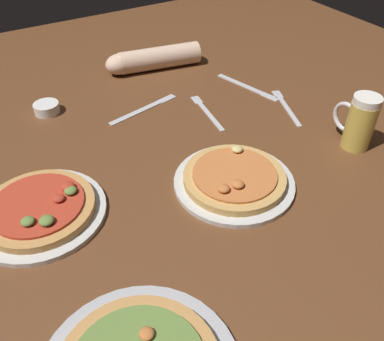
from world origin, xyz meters
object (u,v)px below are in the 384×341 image
Objects in this scene: beer_mug_dark at (359,122)px; knife_spare at (144,109)px; fork_spare at (207,111)px; diner_arm at (150,59)px; pizza_plate_far at (40,210)px; knife_right at (248,87)px; pizza_plate_near at (234,179)px; fork_left at (286,106)px; ramekin_butter at (47,108)px.

beer_mug_dark is 0.61m from knife_spare.
diner_arm is at bearing 92.74° from fork_spare.
beer_mug_dark is 0.43m from fork_spare.
beer_mug_dark is (0.79, -0.17, 0.06)m from pizza_plate_far.
knife_spare is (-0.15, 0.11, 0.00)m from fork_spare.
knife_right is at bearing -53.07° from diner_arm.
fork_spare is (0.54, 0.17, -0.01)m from pizza_plate_far.
knife_spare is at bearing 131.57° from beer_mug_dark.
pizza_plate_far is at bearing -162.41° from knife_right.
pizza_plate_near is 1.40× the size of fork_left.
fork_left is 0.98× the size of fork_spare.
pizza_plate_far is at bearing 162.32° from pizza_plate_near.
diner_arm reaches higher than pizza_plate_far.
fork_spare is at bearing -87.26° from diner_arm.
beer_mug_dark reaches higher than fork_left.
diner_arm is (-0.24, 0.44, 0.03)m from fork_left.
diner_arm is at bearing 44.66° from pizza_plate_far.
knife_right is at bearing -16.75° from ramekin_butter.
ramekin_butter is 0.31× the size of knife_right.
fork_left is at bearing 31.41° from pizza_plate_near.
diner_arm is (0.14, 0.23, 0.03)m from knife_spare.
fork_left is 0.61× the size of diner_arm.
ramekin_butter reaches higher than knife_right.
pizza_plate_far is 0.57m from fork_spare.
pizza_plate_far is at bearing -135.34° from diner_arm.
ramekin_butter is 0.63m from knife_right.
diner_arm is at bearing 59.56° from knife_spare.
beer_mug_dark is 0.61× the size of knife_spare.
pizza_plate_far is 0.44m from ramekin_butter.
beer_mug_dark is at bearing -41.66° from ramekin_butter.
fork_spare is at bearing 156.11° from fork_left.
beer_mug_dark is at bearing -84.61° from fork_left.
fork_spare is at bearing 68.78° from pizza_plate_near.
pizza_plate_near is at bearing -148.59° from fork_left.
fork_left is 0.24m from fork_spare.
pizza_plate_near and pizza_plate_far have the same top height.
pizza_plate_far is at bearing -143.68° from knife_spare.
pizza_plate_far is 0.80m from beer_mug_dark.
pizza_plate_far is 1.37× the size of fork_spare.
fork_left is 0.50m from diner_arm.
beer_mug_dark reaches higher than knife_right.
ramekin_butter is 0.36× the size of fork_spare.
ramekin_butter is 0.31× the size of knife_spare.
fork_spare is (0.12, 0.31, -0.01)m from pizza_plate_near.
diner_arm reaches higher than knife_spare.
knife_right is (-0.05, 0.40, -0.07)m from beer_mug_dark.
pizza_plate_near reaches higher than fork_spare.
fork_spare is (-0.25, 0.34, -0.07)m from beer_mug_dark.
beer_mug_dark is at bearing -54.15° from fork_spare.
pizza_plate_near is 0.44m from pizza_plate_far.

